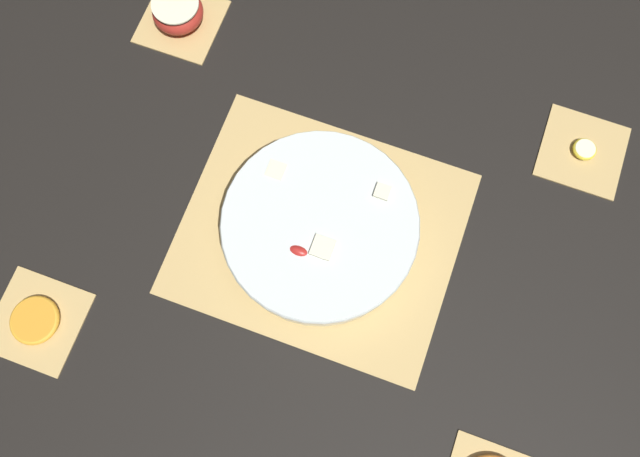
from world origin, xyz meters
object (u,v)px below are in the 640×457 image
at_px(apple_half, 178,11).
at_px(banana_coin_single, 585,149).
at_px(fruit_salad_bowl, 320,227).
at_px(orange_slice_whole, 35,320).

height_order(apple_half, banana_coin_single, apple_half).
relative_size(apple_half, banana_coin_single, 2.25).
relative_size(fruit_salad_bowl, banana_coin_single, 7.79).
distance_m(fruit_salad_bowl, orange_slice_whole, 0.43).
bearing_deg(fruit_salad_bowl, orange_slice_whole, -142.21).
bearing_deg(orange_slice_whole, apple_half, 90.00).
bearing_deg(banana_coin_single, orange_slice_whole, -142.24).
relative_size(apple_half, orange_slice_whole, 1.16).
height_order(fruit_salad_bowl, orange_slice_whole, fruit_salad_bowl).
distance_m(fruit_salad_bowl, apple_half, 0.43).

